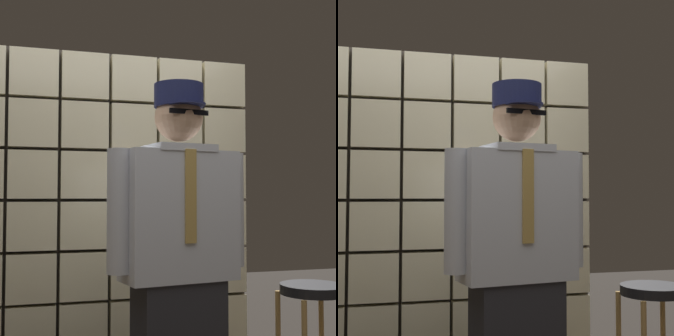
# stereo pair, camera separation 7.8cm
# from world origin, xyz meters

# --- Properties ---
(glass_block_wall) EXTENTS (1.93, 0.10, 2.25)m
(glass_block_wall) POSITION_xyz_m (-0.00, 1.29, 1.10)
(glass_block_wall) COLOR beige
(glass_block_wall) RESTS_ON ground
(standing_person) EXTENTS (0.74, 0.35, 1.84)m
(standing_person) POSITION_xyz_m (0.19, 0.38, 0.96)
(standing_person) COLOR #28282D
(standing_person) RESTS_ON ground
(bar_stool) EXTENTS (0.34, 0.34, 0.83)m
(bar_stool) POSITION_xyz_m (0.92, 0.38, 0.61)
(bar_stool) COLOR black
(bar_stool) RESTS_ON ground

